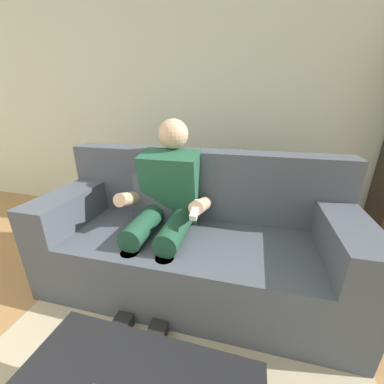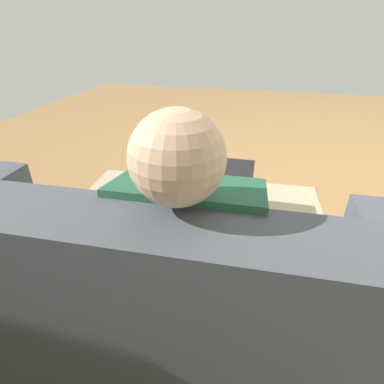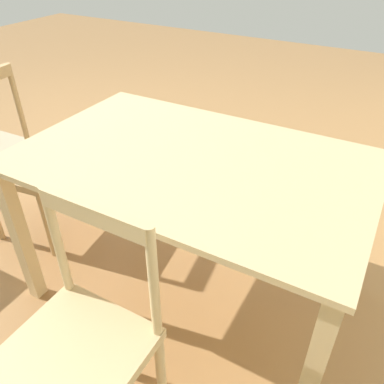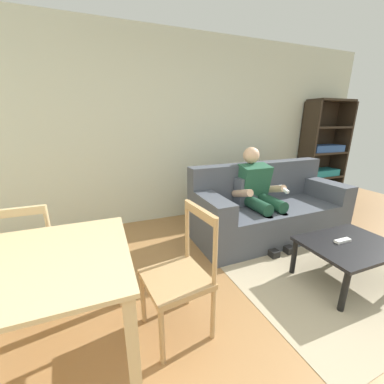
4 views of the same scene
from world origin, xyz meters
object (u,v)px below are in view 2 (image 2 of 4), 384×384
at_px(person_lounging, 195,259).
at_px(coffee_table, 192,179).
at_px(tv_remote, 196,174).
at_px(couch, 145,306).

xyz_separation_m(person_lounging, coffee_table, (0.26, -1.08, -0.26)).
relative_size(coffee_table, tv_remote, 4.94).
bearing_deg(tv_remote, coffee_table, -140.13).
relative_size(couch, coffee_table, 2.45).
bearing_deg(coffee_table, tv_remote, 129.88).
relative_size(person_lounging, coffee_table, 1.39).
distance_m(person_lounging, tv_remote, 1.07).
bearing_deg(coffee_table, person_lounging, 103.45).
relative_size(couch, tv_remote, 12.11).
bearing_deg(person_lounging, tv_remote, -78.08).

